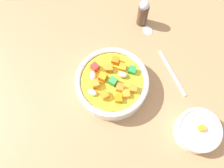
# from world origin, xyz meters

# --- Properties ---
(ground_plane) EXTENTS (1.40, 1.40, 0.02)m
(ground_plane) POSITION_xyz_m (0.00, 0.00, -0.01)
(ground_plane) COLOR #9E754F
(soup_bowl_main) EXTENTS (0.17, 0.17, 0.07)m
(soup_bowl_main) POSITION_xyz_m (0.00, -0.00, 0.03)
(soup_bowl_main) COLOR white
(soup_bowl_main) RESTS_ON ground_plane
(spoon) EXTENTS (0.03, 0.22, 0.01)m
(spoon) POSITION_xyz_m (-0.16, -0.02, 0.00)
(spoon) COLOR silver
(spoon) RESTS_ON ground_plane
(side_bowl_small) EXTENTS (0.10, 0.10, 0.05)m
(side_bowl_small) POSITION_xyz_m (-0.12, 0.19, 0.02)
(side_bowl_small) COLOR white
(side_bowl_small) RESTS_ON ground_plane
(pepper_shaker) EXTENTS (0.03, 0.03, 0.08)m
(pepper_shaker) POSITION_xyz_m (-0.16, -0.13, 0.04)
(pepper_shaker) COLOR #4C3828
(pepper_shaker) RESTS_ON ground_plane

